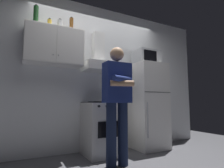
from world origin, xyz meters
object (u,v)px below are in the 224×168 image
Objects in this scene: range_hood at (100,61)px; microwave at (146,58)px; bottle_canister_steel at (60,25)px; stove_oven at (103,128)px; cooking_pot at (113,99)px; upper_cabinet at (54,47)px; bottle_beer_brown at (71,25)px; bottle_spice_jar at (49,23)px; refrigerator at (148,105)px; bottle_wine_green at (36,15)px; person_standing at (117,99)px.

range_hood reaches higher than microwave.
stove_oven is at bearing -12.54° from bottle_canister_steel.
range_hood is 0.73m from cooking_pot.
bottle_beer_brown is (0.27, 0.01, 0.42)m from upper_cabinet.
bottle_spice_jar reaches higher than upper_cabinet.
microwave is 2.50× the size of bottle_canister_steel.
refrigerator is 5.30× the size of cooking_pot.
stove_oven is 1.86m from bottle_canister_steel.
range_hood is 3.91× the size of bottle_canister_steel.
bottle_wine_green is at bearing 177.12° from refrigerator.
upper_cabinet is 0.56× the size of refrigerator.
microwave is at bearing -2.37° from bottle_wine_green.
bottle_wine_green is (-2.04, 0.08, 0.46)m from microwave.
microwave is 1.52× the size of bottle_wine_green.
range_hood is (0.00, 0.13, 1.16)m from stove_oven.
bottle_wine_green is (-1.09, 0.10, 1.77)m from stove_oven.
bottle_beer_brown is 0.36m from bottle_spice_jar.
stove_oven is 1.62m from microwave.
cooking_pot is 2.02× the size of bottle_spice_jar.
bottle_wine_green reaches higher than refrigerator.
person_standing is at bearing -110.30° from cooking_pot.
range_hood is 5.01× the size of bottle_spice_jar.
stove_oven is at bearing -90.00° from range_hood.
upper_cabinet is 1.55m from stove_oven.
microwave reaches higher than person_standing.
person_standing is at bearing -57.24° from bottle_beer_brown.
bottle_canister_steel is at bearing 167.46° from stove_oven.
bottle_wine_green reaches higher than range_hood.
bottle_spice_jar is at bearing 5.12° from bottle_wine_green.
stove_oven is 4.56× the size of bottle_canister_steel.
bottle_wine_green is (-1.04, 0.71, 1.30)m from person_standing.
bottle_wine_green is (-0.56, -0.04, 0.03)m from bottle_beer_brown.
range_hood is at bearing 173.54° from microwave.
stove_oven is at bearing -14.79° from bottle_beer_brown.
bottle_beer_brown is 0.19m from bottle_canister_steel.
upper_cabinet reaches higher than stove_oven.
person_standing is (-0.05, -0.61, 0.47)m from stove_oven.
range_hood is 0.46× the size of person_standing.
cooking_pot is (-0.82, -0.12, 0.12)m from refrigerator.
upper_cabinet is 3.49× the size of bottle_beer_brown.
bottle_wine_green is (-1.22, 0.22, 1.28)m from cooking_pot.
bottle_beer_brown is at bearing 2.83° from bottle_spice_jar.
bottle_canister_steel is at bearing 174.09° from bottle_beer_brown.
upper_cabinet is 0.38m from bottle_spice_jar.
upper_cabinet is at bearing 171.10° from stove_oven.
refrigerator is (0.95, 0.00, 0.37)m from stove_oven.
person_standing is 1.60m from bottle_canister_steel.
bottle_beer_brown is at bearing 175.33° from microwave.
bottle_spice_jar is (-0.09, -0.00, 0.37)m from upper_cabinet.
upper_cabinet is at bearing -176.92° from bottle_beer_brown.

